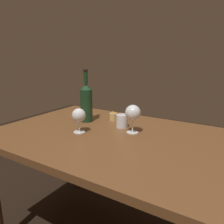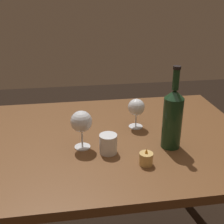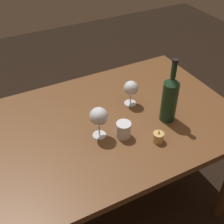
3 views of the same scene
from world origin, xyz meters
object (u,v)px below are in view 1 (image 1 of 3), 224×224
wine_bottle (86,102)px  wine_glass_right (133,113)px  wine_glass_left (79,116)px  water_tumbler (122,122)px  votive_candle (113,117)px

wine_bottle → wine_glass_right: bearing=-7.2°
wine_glass_right → wine_bottle: size_ratio=0.47×
wine_glass_left → wine_glass_right: 0.30m
water_tumbler → votive_candle: 0.17m
wine_glass_right → votive_candle: wine_glass_right is taller
water_tumbler → votive_candle: size_ratio=1.18×
wine_glass_left → wine_bottle: 0.23m
wine_bottle → votive_candle: wine_bottle is taller
wine_bottle → votive_candle: size_ratio=5.11×
wine_glass_left → water_tumbler: wine_glass_left is taller
wine_glass_right → votive_candle: size_ratio=2.42×
wine_glass_left → votive_candle: size_ratio=2.11×
wine_glass_left → water_tumbler: bearing=52.6°
wine_bottle → water_tumbler: 0.28m
wine_glass_right → votive_candle: (-0.23, 0.16, -0.09)m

